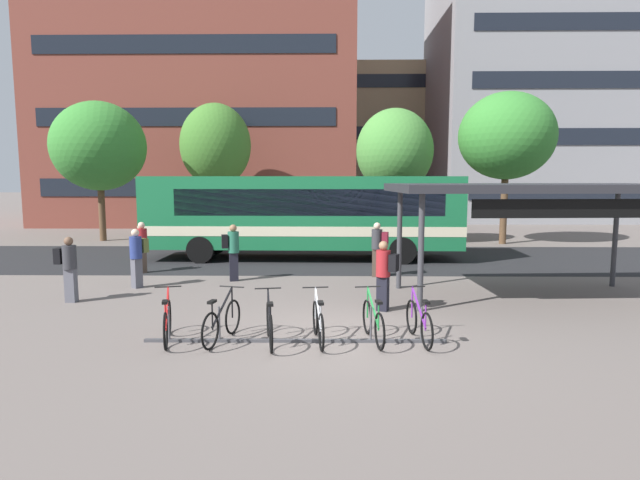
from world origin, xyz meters
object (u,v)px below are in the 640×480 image
(commuter_black_pack_0, at_px, (385,271))
(commuter_black_pack_5, at_px, (232,249))
(parked_bicycle_silver_3, at_px, (318,323))
(commuter_navy_pack_3, at_px, (142,243))
(commuter_olive_pack_1, at_px, (137,254))
(commuter_black_pack_4, at_px, (68,265))
(parked_bicycle_green_4, at_px, (373,322))
(street_tree_0, at_px, (507,136))
(parked_bicycle_black_1, at_px, (222,322))
(parked_bicycle_red_0, at_px, (167,322))
(transit_shelter, at_px, (531,191))
(street_tree_2, at_px, (99,146))
(city_bus, at_px, (301,213))
(commuter_maroon_pack_2, at_px, (378,246))
(parked_bicycle_purple_5, at_px, (419,322))
(parked_bicycle_black_2, at_px, (270,325))
(street_tree_3, at_px, (216,145))
(street_tree_1, at_px, (395,151))

(commuter_black_pack_0, height_order, commuter_black_pack_5, commuter_black_pack_5)
(parked_bicycle_silver_3, relative_size, commuter_navy_pack_3, 1.01)
(commuter_olive_pack_1, bearing_deg, commuter_black_pack_4, -0.22)
(parked_bicycle_green_4, distance_m, street_tree_0, 17.56)
(parked_bicycle_black_1, bearing_deg, commuter_black_pack_0, -41.35)
(parked_bicycle_green_4, distance_m, commuter_black_pack_4, 8.10)
(parked_bicycle_red_0, relative_size, transit_shelter, 0.23)
(parked_bicycle_silver_3, height_order, commuter_black_pack_4, commuter_black_pack_4)
(parked_bicycle_silver_3, distance_m, commuter_black_pack_5, 6.63)
(parked_bicycle_black_1, distance_m, parked_bicycle_green_4, 2.92)
(parked_bicycle_red_0, relative_size, parked_bicycle_silver_3, 0.98)
(parked_bicycle_red_0, distance_m, street_tree_2, 18.63)
(parked_bicycle_black_1, height_order, parked_bicycle_silver_3, same)
(commuter_black_pack_5, distance_m, street_tree_0, 15.14)
(city_bus, xyz_separation_m, parked_bicycle_red_0, (-2.05, -10.43, -1.39))
(commuter_maroon_pack_2, distance_m, street_tree_0, 11.61)
(commuter_navy_pack_3, distance_m, commuter_black_pack_5, 3.53)
(commuter_black_pack_0, distance_m, commuter_maroon_pack_2, 4.32)
(city_bus, distance_m, parked_bicycle_red_0, 10.72)
(parked_bicycle_green_4, height_order, parked_bicycle_purple_5, same)
(street_tree_2, bearing_deg, commuter_navy_pack_3, -59.90)
(parked_bicycle_red_0, xyz_separation_m, commuter_black_pack_0, (4.43, 2.42, 0.58))
(parked_bicycle_purple_5, relative_size, commuter_navy_pack_3, 1.01)
(parked_bicycle_green_4, xyz_separation_m, commuter_navy_pack_3, (-7.05, 7.28, 0.60))
(commuter_black_pack_4, bearing_deg, street_tree_0, 42.30)
(city_bus, xyz_separation_m, commuter_maroon_pack_2, (2.63, -3.70, -0.77))
(parked_bicycle_red_0, xyz_separation_m, parked_bicycle_silver_3, (2.91, -0.02, 0.00))
(street_tree_0, bearing_deg, transit_shelter, -105.26)
(parked_bicycle_black_2, distance_m, commuter_navy_pack_3, 9.05)
(transit_shelter, xyz_separation_m, street_tree_2, (-16.54, 12.31, 1.86))
(city_bus, bearing_deg, commuter_black_pack_0, 107.52)
(parked_bicycle_purple_5, relative_size, commuter_olive_pack_1, 1.01)
(parked_bicycle_red_0, bearing_deg, commuter_maroon_pack_2, -48.10)
(street_tree_2, bearing_deg, parked_bicycle_black_1, -60.19)
(parked_bicycle_purple_5, bearing_deg, parked_bicycle_black_2, 87.26)
(street_tree_2, xyz_separation_m, street_tree_3, (5.13, 2.98, 0.22))
(city_bus, distance_m, commuter_black_pack_4, 9.14)
(parked_bicycle_black_2, height_order, parked_bicycle_purple_5, same)
(parked_bicycle_red_0, height_order, commuter_navy_pack_3, commuter_navy_pack_3)
(street_tree_0, bearing_deg, street_tree_2, 177.29)
(city_bus, bearing_deg, parked_bicycle_purple_5, 106.12)
(parked_bicycle_red_0, height_order, commuter_black_pack_0, commuter_black_pack_0)
(parked_bicycle_red_0, bearing_deg, parked_bicycle_green_4, -102.37)
(commuter_olive_pack_1, bearing_deg, commuter_maroon_pack_2, 135.23)
(parked_bicycle_purple_5, height_order, street_tree_1, street_tree_1)
(commuter_olive_pack_1, distance_m, street_tree_3, 14.72)
(city_bus, distance_m, commuter_black_pack_5, 4.88)
(street_tree_0, height_order, street_tree_3, street_tree_3)
(parked_bicycle_black_2, relative_size, commuter_olive_pack_1, 1.00)
(parked_bicycle_silver_3, distance_m, street_tree_1, 16.01)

